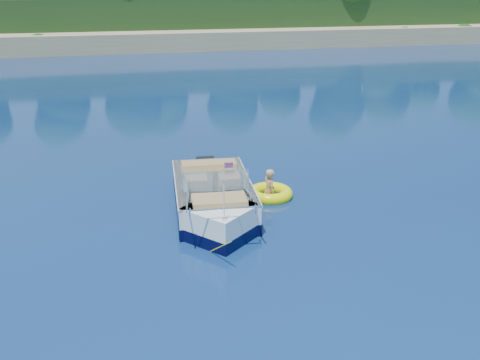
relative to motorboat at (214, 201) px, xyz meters
The scene contains 5 objects.
ground 2.72m from the motorboat, 80.78° to the right, with size 160.00×160.00×0.00m, color #091941.
shoreline 61.11m from the motorboat, 89.59° to the left, with size 170.00×59.00×6.00m.
motorboat is the anchor object (origin of this frame).
tow_tube 1.88m from the motorboat, 25.19° to the left, with size 1.63×1.63×0.33m.
boy 1.82m from the motorboat, 24.09° to the left, with size 0.48×0.32×1.33m, color tan.
Camera 1 is at (-2.63, -9.44, 5.56)m, focal length 40.00 mm.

